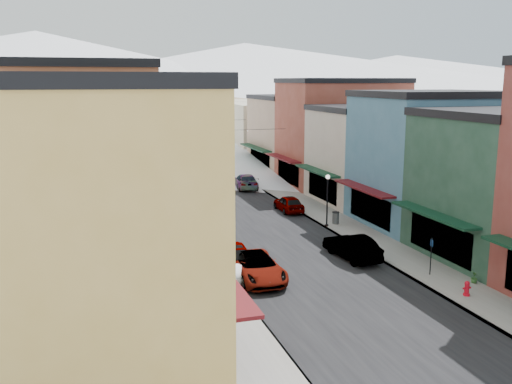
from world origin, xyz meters
TOP-DOWN VIEW (x-y plane):
  - ground at (0.00, 0.00)m, footprint 600.00×600.00m
  - road at (0.00, 60.00)m, footprint 10.00×160.00m
  - sidewalk_left at (-6.60, 60.00)m, footprint 3.20×160.00m
  - sidewalk_right at (6.60, 60.00)m, footprint 3.20×160.00m
  - curb_left at (-5.05, 60.00)m, footprint 0.10×160.00m
  - curb_right at (5.05, 60.00)m, footprint 0.10×160.00m
  - bldg_l_yellow at (-13.19, 4.00)m, footprint 11.30×8.70m
  - bldg_l_cream at (-13.19, 12.50)m, footprint 11.30×8.20m
  - bldg_l_brick_near at (-13.69, 20.50)m, footprint 12.30×8.20m
  - bldg_l_grayblue at (-13.19, 29.00)m, footprint 11.30×9.20m
  - bldg_l_brick_far at (-14.19, 38.00)m, footprint 13.30×9.20m
  - bldg_l_tan at (-13.19, 48.00)m, footprint 11.30×11.20m
  - bldg_r_green at (13.19, 12.00)m, footprint 11.30×9.20m
  - bldg_r_blue at (13.19, 21.00)m, footprint 11.30×9.20m
  - bldg_r_cream at (13.69, 30.00)m, footprint 12.30×9.20m
  - bldg_r_brick_far at (14.19, 39.00)m, footprint 13.30×9.20m
  - bldg_r_tan at (13.19, 49.00)m, footprint 11.30×11.20m
  - distant_blocks at (0.00, 83.00)m, footprint 34.00×55.00m
  - mountain_ridge at (-19.47, 277.18)m, footprint 670.00×340.00m
  - overhead_cables at (0.00, 47.50)m, footprint 16.40×15.04m
  - car_white_suv at (-3.50, 12.59)m, footprint 2.62×5.50m
  - car_silver_sedan at (-4.30, 14.23)m, footprint 2.30×5.01m
  - car_dark_hatch at (-3.50, 35.55)m, footprint 2.07×4.89m
  - car_silver_wagon at (-4.30, 43.49)m, footprint 2.96×6.12m
  - car_green_sedan at (3.50, 14.54)m, footprint 2.11×4.93m
  - car_gray_suv at (4.30, 28.30)m, footprint 1.77×4.27m
  - car_black_sedan at (3.71, 39.80)m, footprint 2.77×5.56m
  - car_lane_silver at (-0.60, 60.94)m, footprint 1.67×4.14m
  - car_lane_white at (1.45, 70.67)m, footprint 3.16×5.76m
  - fire_hydrant at (6.19, 6.58)m, footprint 0.46×0.35m
  - parking_sign at (6.27, 10.01)m, footprint 0.07×0.30m
  - trash_can at (6.13, 22.61)m, footprint 0.57×0.57m
  - streetlamp_near at (5.20, 22.23)m, footprint 0.33×0.33m
  - streetlamp_far at (5.80, 53.70)m, footprint 0.38×0.38m
  - planter_far at (7.80, 8.07)m, footprint 0.51×0.51m
  - snow_pile_near at (-4.88, 12.45)m, footprint 2.52×2.75m
  - snow_pile_mid at (-4.28, 31.40)m, footprint 2.59×2.79m
  - snow_pile_far at (-4.28, 43.85)m, footprint 2.58×2.79m

SIDE VIEW (x-z plane):
  - ground at x=0.00m, z-range 0.00..0.00m
  - road at x=0.00m, z-range 0.00..0.01m
  - sidewalk_left at x=-6.60m, z-range 0.00..0.15m
  - sidewalk_right at x=6.60m, z-range 0.00..0.15m
  - curb_left at x=-5.05m, z-range 0.00..0.15m
  - curb_right at x=5.05m, z-range 0.00..0.15m
  - planter_far at x=7.80m, z-range 0.15..0.79m
  - snow_pile_near at x=-4.88m, z-range -0.02..1.04m
  - fire_hydrant at x=6.19m, z-range 0.12..0.91m
  - snow_pile_far at x=-4.28m, z-range -0.02..1.07m
  - snow_pile_mid at x=-4.28m, z-range -0.02..1.07m
  - trash_can at x=6.13m, z-range 0.16..1.13m
  - car_lane_silver at x=-0.60m, z-range 0.00..1.41m
  - car_gray_suv at x=4.30m, z-range 0.00..1.44m
  - car_white_suv at x=-3.50m, z-range 0.00..1.51m
  - car_lane_white at x=1.45m, z-range 0.00..1.53m
  - car_black_sedan at x=3.71m, z-range 0.00..1.55m
  - car_dark_hatch at x=-3.50m, z-range 0.00..1.57m
  - car_green_sedan at x=3.50m, z-range 0.00..1.58m
  - car_silver_sedan at x=-4.30m, z-range 0.00..1.66m
  - car_silver_wagon at x=-4.30m, z-range 0.00..1.72m
  - parking_sign at x=6.27m, z-range 0.34..2.55m
  - streetlamp_near at x=5.20m, z-range 0.67..4.69m
  - streetlamp_far at x=5.80m, z-range 0.74..5.28m
  - distant_blocks at x=0.00m, z-range 0.00..8.00m
  - bldg_r_cream at x=13.69m, z-range 0.01..9.01m
  - bldg_l_grayblue at x=-13.19m, z-range 0.01..9.01m
  - bldg_r_tan at x=13.19m, z-range 0.01..9.51m
  - bldg_r_green at x=13.19m, z-range 0.01..9.51m
  - bldg_l_cream at x=-13.19m, z-range 0.01..9.51m
  - bldg_l_tan at x=-13.19m, z-range 0.01..10.01m
  - bldg_r_blue at x=13.19m, z-range 0.01..10.51m
  - bldg_l_brick_far at x=-14.19m, z-range 0.01..11.01m
  - bldg_r_brick_far at x=14.19m, z-range 0.01..11.51m
  - bldg_l_yellow at x=-13.19m, z-range 0.01..11.51m
  - overhead_cables at x=0.00m, z-range 6.18..6.22m
  - bldg_l_brick_near at x=-13.69m, z-range 0.01..12.51m
  - mountain_ridge at x=-19.47m, z-range -2.64..31.36m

